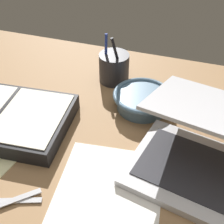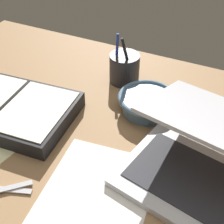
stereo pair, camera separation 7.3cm
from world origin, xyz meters
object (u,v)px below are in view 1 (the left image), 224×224
object	(u,v)px
pen_cup	(114,67)
planner	(3,118)
laptop	(211,153)
bowl	(142,100)

from	to	relation	value
pen_cup	planner	world-z (taller)	pen_cup
laptop	planner	distance (cm)	50.68
laptop	bowl	distance (cm)	25.20
laptop	pen_cup	bearing A→B (deg)	149.34
bowl	planner	size ratio (longest dim) A/B	0.46
laptop	bowl	xyz separation A→B (cm)	(-18.81, 16.62, -2.31)
bowl	planner	distance (cm)	36.39
laptop	pen_cup	size ratio (longest dim) A/B	2.31
bowl	planner	world-z (taller)	bowl
pen_cup	laptop	bearing A→B (deg)	-41.78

